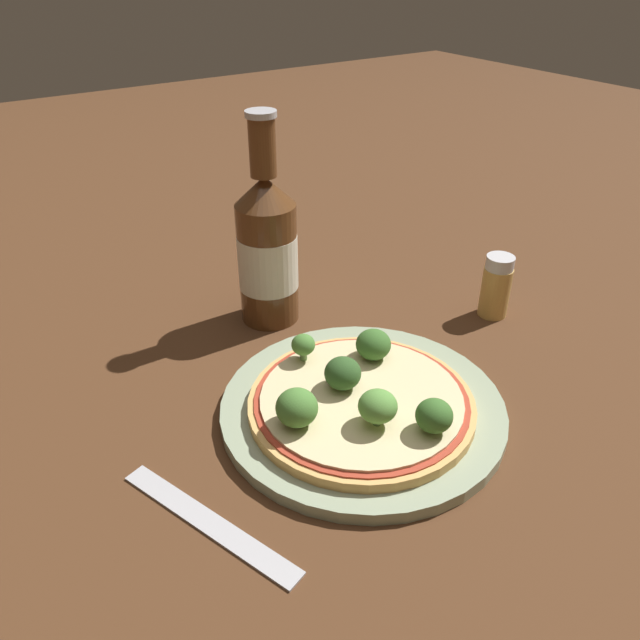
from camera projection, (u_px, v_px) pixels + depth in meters
ground_plane at (353, 412)px, 0.57m from camera, size 3.00×3.00×0.00m
plate at (362, 408)px, 0.57m from camera, size 0.26×0.26×0.01m
pizza at (362, 402)px, 0.55m from camera, size 0.20×0.20×0.01m
broccoli_floret_0 at (434, 416)px, 0.50m from camera, size 0.03×0.03×0.03m
broccoli_floret_1 at (343, 373)px, 0.55m from camera, size 0.03×0.03×0.03m
broccoli_floret_2 at (297, 408)px, 0.51m from camera, size 0.04×0.04×0.03m
broccoli_floret_3 at (378, 406)px, 0.51m from camera, size 0.03×0.03×0.03m
broccoli_floret_4 at (303, 345)px, 0.59m from camera, size 0.02×0.02×0.03m
broccoli_floret_5 at (373, 345)px, 0.59m from camera, size 0.03×0.03×0.03m
beer_bottle at (267, 249)px, 0.67m from camera, size 0.07×0.07×0.23m
pepper_shaker at (496, 287)px, 0.70m from camera, size 0.03×0.03×0.07m
fork at (208, 521)px, 0.46m from camera, size 0.07×0.17×0.00m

